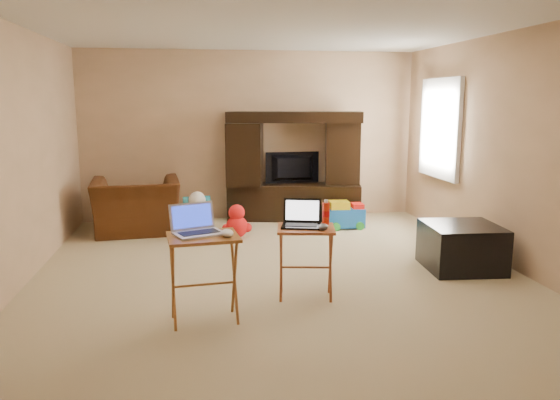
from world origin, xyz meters
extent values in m
plane|color=#CDBC8E|center=(0.00, 0.00, 0.00)|extent=(5.50, 5.50, 0.00)
plane|color=silver|center=(0.00, 0.00, 2.50)|extent=(5.50, 5.50, 0.00)
plane|color=tan|center=(0.00, 2.75, 1.25)|extent=(5.00, 0.00, 5.00)
plane|color=tan|center=(0.00, -2.75, 1.25)|extent=(5.00, 0.00, 5.00)
plane|color=tan|center=(-2.50, 0.00, 1.25)|extent=(0.00, 5.50, 5.50)
plane|color=tan|center=(2.50, 0.00, 1.25)|extent=(0.00, 5.50, 5.50)
plane|color=white|center=(2.48, 1.55, 1.40)|extent=(0.00, 1.20, 1.20)
cube|color=white|center=(2.46, 1.55, 1.40)|extent=(0.06, 1.14, 1.34)
cube|color=black|center=(0.62, 2.47, 0.81)|extent=(2.03, 0.88, 1.61)
imported|color=black|center=(0.62, 2.54, 0.77)|extent=(0.82, 0.15, 0.47)
imported|color=#4A250F|center=(-1.63, 1.96, 0.37)|extent=(1.22, 1.09, 0.74)
cube|color=black|center=(1.96, -0.21, 0.24)|extent=(0.80, 0.80, 0.48)
cube|color=#9B6025|center=(-0.78, -1.22, 0.36)|extent=(0.60, 0.50, 0.72)
cube|color=brown|center=(0.14, -0.81, 0.33)|extent=(0.57, 0.49, 0.66)
cube|color=silver|center=(-0.81, -1.19, 0.84)|extent=(0.46, 0.42, 0.24)
cube|color=black|center=(0.10, -0.79, 0.78)|extent=(0.41, 0.36, 0.24)
ellipsoid|color=white|center=(-0.59, -1.29, 0.75)|extent=(0.11, 0.16, 0.06)
ellipsoid|color=#434247|center=(0.27, -0.93, 0.69)|extent=(0.13, 0.16, 0.05)
cylinder|color=red|center=(0.34, -0.73, 0.76)|extent=(0.06, 0.06, 0.20)
camera|label=1|loc=(-0.81, -5.47, 1.78)|focal=35.00mm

